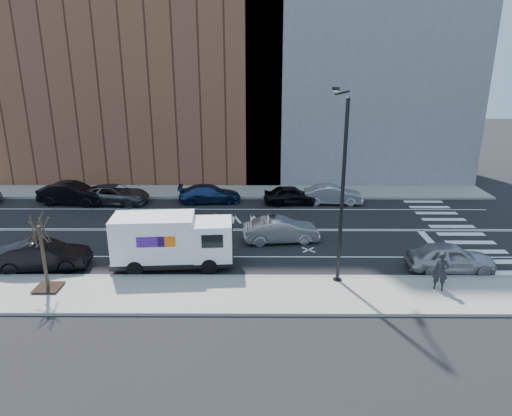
{
  "coord_description": "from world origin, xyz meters",
  "views": [
    {
      "loc": [
        3.05,
        -27.92,
        10.58
      ],
      "look_at": [
        2.91,
        0.33,
        1.4
      ],
      "focal_mm": 32.0,
      "sensor_mm": 36.0,
      "label": 1
    }
  ],
  "objects_px": {
    "far_parked_b": "(73,193)",
    "near_parked_front": "(450,258)",
    "driving_sedan": "(281,230)",
    "pedestrian": "(441,271)",
    "fedex_van": "(172,240)"
  },
  "relations": [
    {
      "from": "far_parked_b",
      "to": "near_parked_front",
      "type": "distance_m",
      "value": 26.95
    },
    {
      "from": "far_parked_b",
      "to": "near_parked_front",
      "type": "height_order",
      "value": "far_parked_b"
    },
    {
      "from": "far_parked_b",
      "to": "near_parked_front",
      "type": "bearing_deg",
      "value": -108.86
    },
    {
      "from": "far_parked_b",
      "to": "near_parked_front",
      "type": "relative_size",
      "value": 1.14
    },
    {
      "from": "driving_sedan",
      "to": "pedestrian",
      "type": "bearing_deg",
      "value": -137.99
    },
    {
      "from": "near_parked_front",
      "to": "far_parked_b",
      "type": "bearing_deg",
      "value": 65.25
    },
    {
      "from": "far_parked_b",
      "to": "near_parked_front",
      "type": "xyz_separation_m",
      "value": [
        24.3,
        -11.64,
        -0.08
      ]
    },
    {
      "from": "driving_sedan",
      "to": "near_parked_front",
      "type": "xyz_separation_m",
      "value": [
        8.67,
        -4.02,
        0.01
      ]
    },
    {
      "from": "driving_sedan",
      "to": "near_parked_front",
      "type": "bearing_deg",
      "value": -121.73
    },
    {
      "from": "near_parked_front",
      "to": "pedestrian",
      "type": "height_order",
      "value": "pedestrian"
    },
    {
      "from": "driving_sedan",
      "to": "pedestrian",
      "type": "xyz_separation_m",
      "value": [
        7.25,
        -6.33,
        0.33
      ]
    },
    {
      "from": "fedex_van",
      "to": "driving_sedan",
      "type": "bearing_deg",
      "value": 27.16
    },
    {
      "from": "far_parked_b",
      "to": "fedex_van",
      "type": "bearing_deg",
      "value": -132.43
    },
    {
      "from": "far_parked_b",
      "to": "pedestrian",
      "type": "xyz_separation_m",
      "value": [
        22.88,
        -13.95,
        0.25
      ]
    },
    {
      "from": "fedex_van",
      "to": "driving_sedan",
      "type": "relative_size",
      "value": 1.41
    }
  ]
}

